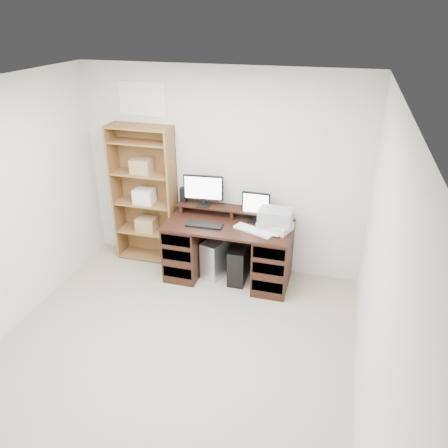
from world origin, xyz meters
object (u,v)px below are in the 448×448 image
at_px(monitor_wide, 203,189).
at_px(tower_silver, 218,256).
at_px(tower_black, 239,262).
at_px(monitor_small, 256,206).
at_px(desk, 229,250).
at_px(bookshelf, 145,194).
at_px(printer, 275,226).

bearing_deg(monitor_wide, tower_silver, -34.70).
distance_m(tower_silver, tower_black, 0.29).
bearing_deg(monitor_small, tower_black, -134.97).
height_order(desk, monitor_small, monitor_small).
bearing_deg(monitor_wide, bookshelf, 172.16).
xyz_separation_m(printer, tower_silver, (-0.70, 0.06, -0.55)).
bearing_deg(bookshelf, monitor_small, -1.92).
height_order(tower_silver, tower_black, tower_silver).
xyz_separation_m(printer, tower_black, (-0.42, 0.01, -0.56)).
bearing_deg(bookshelf, tower_black, -8.81).
relative_size(tower_silver, tower_black, 1.06).
bearing_deg(tower_silver, printer, 12.94).
bearing_deg(desk, monitor_small, 29.97).
distance_m(tower_silver, bookshelf, 1.23).
height_order(monitor_wide, tower_silver, monitor_wide).
xyz_separation_m(monitor_small, bookshelf, (-1.45, 0.05, -0.03)).
distance_m(desk, tower_silver, 0.22).
bearing_deg(tower_silver, monitor_small, 30.66).
xyz_separation_m(tower_silver, bookshelf, (-1.02, 0.15, 0.67)).
distance_m(desk, bookshelf, 1.30).
xyz_separation_m(desk, monitor_wide, (-0.37, 0.18, 0.70)).
relative_size(monitor_wide, tower_black, 1.04).
bearing_deg(desk, bookshelf, 169.68).
bearing_deg(tower_silver, bookshelf, -170.63).
bearing_deg(printer, monitor_wide, -173.13).
distance_m(monitor_wide, tower_silver, 0.87).
height_order(monitor_wide, bookshelf, bookshelf).
bearing_deg(printer, monitor_small, 166.93).
relative_size(printer, bookshelf, 0.20).
distance_m(monitor_wide, monitor_small, 0.67).
distance_m(desk, monitor_small, 0.65).
bearing_deg(desk, tower_silver, 157.37).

